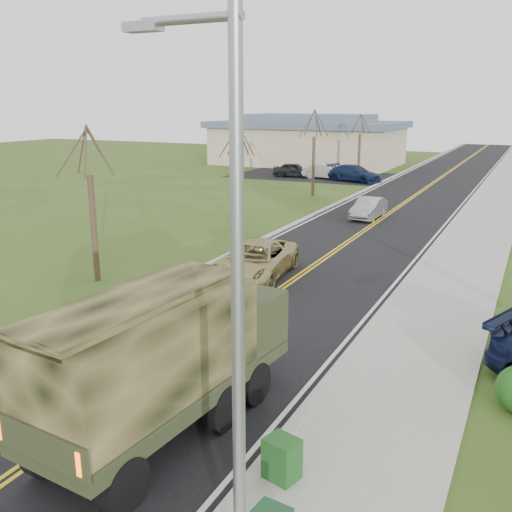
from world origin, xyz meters
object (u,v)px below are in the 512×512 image
Objects in this scene: sedan_silver at (369,208)px; military_truck at (161,352)px; utility_box_near at (282,459)px; suv_champagne at (255,260)px.

military_truck is at bearing -83.05° from sedan_silver.
military_truck is 3.25m from utility_box_near.
sedan_silver is 26.08m from utility_box_near.
sedan_silver reaches higher than utility_box_near.
military_truck reaches higher than utility_box_near.
military_truck is 25.26m from sedan_silver.
suv_champagne reaches higher than sedan_silver.
sedan_silver is (0.72, 14.21, -0.11)m from suv_champagne.
utility_box_near is (2.91, -0.39, -1.38)m from military_truck.
utility_box_near is (6.18, -11.28, -0.24)m from suv_champagne.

